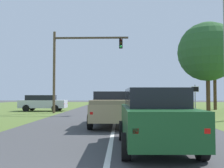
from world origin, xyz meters
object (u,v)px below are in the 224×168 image
(pickup_truck_lead, at_px, (111,108))
(keep_moving_sign, at_px, (195,96))
(extra_tree_1, at_px, (208,52))
(red_suv_near, at_px, (154,116))
(oak_tree_right, at_px, (214,51))
(crossing_suv_far, at_px, (43,103))
(traffic_light, at_px, (73,59))

(pickup_truck_lead, relative_size, keep_moving_sign, 2.15)
(pickup_truck_lead, distance_m, extra_tree_1, 13.39)
(red_suv_near, relative_size, extra_tree_1, 0.59)
(red_suv_near, xyz_separation_m, oak_tree_right, (9.68, 21.11, 5.70))
(red_suv_near, relative_size, keep_moving_sign, 1.98)
(crossing_suv_far, bearing_deg, traffic_light, -38.35)
(red_suv_near, xyz_separation_m, keep_moving_sign, (4.69, 11.61, 0.58))
(traffic_light, distance_m, extra_tree_1, 12.31)
(red_suv_near, xyz_separation_m, extra_tree_1, (6.87, 15.08, 4.60))
(red_suv_near, distance_m, keep_moving_sign, 12.53)
(traffic_light, bearing_deg, pickup_truck_lead, -68.07)
(keep_moving_sign, bearing_deg, red_suv_near, -111.98)
(keep_moving_sign, height_order, extra_tree_1, extra_tree_1)
(pickup_truck_lead, height_order, crossing_suv_far, pickup_truck_lead)
(crossing_suv_far, bearing_deg, red_suv_near, -63.37)
(pickup_truck_lead, distance_m, crossing_suv_far, 14.57)
(keep_moving_sign, height_order, crossing_suv_far, keep_moving_sign)
(extra_tree_1, bearing_deg, red_suv_near, -114.47)
(traffic_light, relative_size, extra_tree_1, 0.92)
(pickup_truck_lead, bearing_deg, extra_tree_1, 47.61)
(keep_moving_sign, bearing_deg, pickup_truck_lead, -137.29)
(traffic_light, xyz_separation_m, extra_tree_1, (12.29, -0.23, 0.62))
(traffic_light, height_order, extra_tree_1, extra_tree_1)
(extra_tree_1, bearing_deg, oak_tree_right, 64.96)
(pickup_truck_lead, height_order, oak_tree_right, oak_tree_right)
(keep_moving_sign, bearing_deg, oak_tree_right, 62.26)
(traffic_light, bearing_deg, oak_tree_right, 21.02)
(red_suv_near, distance_m, extra_tree_1, 17.20)
(crossing_suv_far, relative_size, extra_tree_1, 0.57)
(keep_moving_sign, distance_m, oak_tree_right, 11.90)
(traffic_light, distance_m, oak_tree_right, 16.27)
(red_suv_near, distance_m, crossing_suv_far, 20.43)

